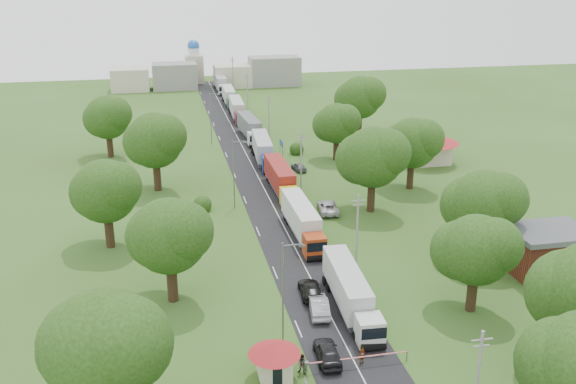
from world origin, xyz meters
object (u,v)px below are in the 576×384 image
object	(u,v)px
boom_barrier	(342,360)
truck_0	(350,291)
info_sign	(281,146)
car_lane_mid	(319,306)
guard_booth	(274,356)
pedestrian_near	(362,355)
car_lane_front	(327,352)

from	to	relation	value
boom_barrier	truck_0	bearing A→B (deg)	69.71
info_sign	car_lane_mid	world-z (taller)	info_sign
guard_booth	info_sign	distance (m)	61.27
truck_0	pedestrian_near	xyz separation A→B (m)	(-1.53, -8.86, -1.33)
boom_barrier	car_lane_mid	xyz separation A→B (m)	(0.36, 9.46, -0.06)
car_lane_mid	truck_0	bearing A→B (deg)	-174.66
boom_barrier	guard_booth	bearing A→B (deg)	-179.99
pedestrian_near	boom_barrier	bearing A→B (deg)	159.76
boom_barrier	info_sign	world-z (taller)	info_sign
guard_booth	car_lane_front	bearing A→B (deg)	16.86
truck_0	car_lane_mid	bearing A→B (deg)	178.18
guard_booth	truck_0	xyz separation A→B (m)	(9.30, 9.36, -0.01)
boom_barrier	pedestrian_near	xyz separation A→B (m)	(1.93, 0.50, -0.06)
car_lane_mid	boom_barrier	bearing A→B (deg)	95.00
guard_booth	pedestrian_near	xyz separation A→B (m)	(7.77, 0.50, -1.34)
info_sign	car_lane_front	bearing A→B (deg)	-97.25
boom_barrier	pedestrian_near	bearing A→B (deg)	14.53
boom_barrier	car_lane_front	size ratio (longest dim) A/B	1.91
boom_barrier	car_lane_front	distance (m)	1.74
car_lane_front	pedestrian_near	distance (m)	2.99
guard_booth	pedestrian_near	world-z (taller)	guard_booth
boom_barrier	pedestrian_near	distance (m)	1.99
truck_0	info_sign	bearing A→B (deg)	86.50
boom_barrier	info_sign	distance (m)	60.39
car_lane_front	truck_0	bearing A→B (deg)	-115.64
info_sign	guard_booth	bearing A→B (deg)	-101.68
car_lane_front	guard_booth	bearing A→B (deg)	20.17
info_sign	pedestrian_near	distance (m)	59.72
car_lane_mid	pedestrian_near	bearing A→B (deg)	107.11
car_lane_front	pedestrian_near	size ratio (longest dim) A/B	2.92
boom_barrier	car_lane_front	xyz separation A→B (m)	(-0.89, 1.50, -0.07)
info_sign	truck_0	size ratio (longest dim) A/B	0.28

